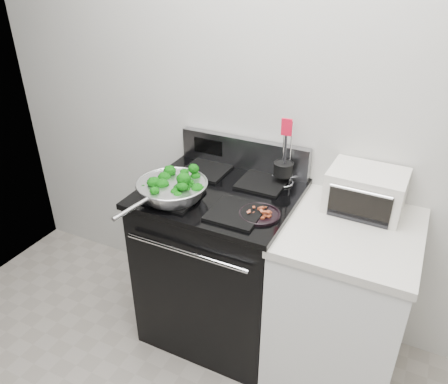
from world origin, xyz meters
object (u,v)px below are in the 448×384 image
Objects in this scene: skillet at (172,189)px; gas_range at (220,261)px; bacon_plate at (260,212)px; utensil_holder at (283,172)px; toaster_oven at (366,191)px.

gas_range is at bearing 53.09° from skillet.
skillet is at bearing -174.60° from bacon_plate.
utensil_holder is at bearing 91.85° from bacon_plate.
skillet is at bearing -134.95° from gas_range.
toaster_oven is at bearing 31.04° from skillet.
gas_range is 2.00× the size of skillet.
utensil_holder is (-0.01, 0.35, 0.05)m from bacon_plate.
gas_range reaches higher than toaster_oven.
skillet reaches higher than bacon_plate.
utensil_holder is (0.26, 0.22, 0.53)m from gas_range.
utensil_holder reaches higher than skillet.
gas_range is 0.90m from toaster_oven.
gas_range is at bearing -144.27° from utensil_holder.
bacon_plate is (0.45, 0.04, -0.04)m from skillet.
toaster_oven is (0.42, 0.33, 0.06)m from bacon_plate.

